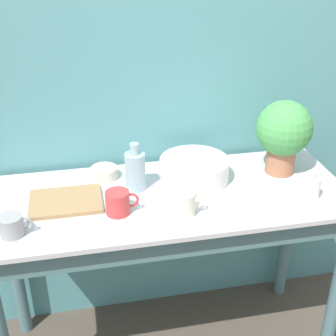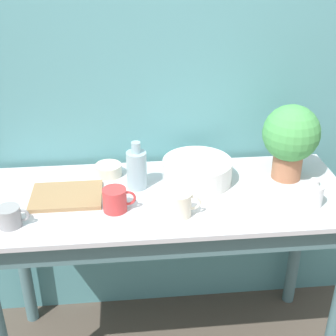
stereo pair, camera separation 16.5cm
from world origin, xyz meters
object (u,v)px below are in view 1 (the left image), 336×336
at_px(bowl_wash_large, 194,170).
at_px(mug_cream, 185,203).
at_px(mug_grey, 12,226).
at_px(bottle_short, 310,187).
at_px(tray_board, 66,201).
at_px(bowl_small_cream, 104,173).
at_px(mug_red, 118,203).
at_px(bottle_tall, 135,170).
at_px(potted_plant, 284,132).

height_order(bowl_wash_large, mug_cream, bowl_wash_large).
bearing_deg(mug_grey, bottle_short, 1.42).
distance_m(mug_cream, tray_board, 0.47).
bearing_deg(bowl_wash_large, bowl_small_cream, 166.38).
xyz_separation_m(mug_red, bowl_small_cream, (-0.03, 0.28, -0.02)).
bearing_deg(bottle_tall, bowl_wash_large, 5.94).
bearing_deg(bottle_short, bowl_wash_large, 150.87).
relative_size(bottle_short, mug_cream, 0.92).
xyz_separation_m(mug_cream, bowl_small_cream, (-0.27, 0.34, -0.02)).
distance_m(bowl_wash_large, bottle_short, 0.47).
bearing_deg(bottle_short, mug_cream, -177.71).
bearing_deg(bowl_small_cream, mug_red, -83.82).
relative_size(potted_plant, bottle_short, 2.90).
xyz_separation_m(potted_plant, tray_board, (-0.92, -0.08, -0.18)).
distance_m(bottle_short, tray_board, 0.96).
relative_size(potted_plant, bowl_wash_large, 1.11).
xyz_separation_m(bowl_wash_large, mug_red, (-0.34, -0.19, -0.00)).
xyz_separation_m(bowl_wash_large, bowl_small_cream, (-0.37, 0.09, -0.02)).
bearing_deg(mug_red, mug_cream, -13.53).
xyz_separation_m(bottle_short, tray_board, (-0.95, 0.15, -0.04)).
bearing_deg(bottle_tall, potted_plant, 1.93).
xyz_separation_m(potted_plant, mug_red, (-0.73, -0.19, -0.14)).
relative_size(mug_red, bowl_small_cream, 1.11).
distance_m(mug_cream, bowl_small_cream, 0.44).
relative_size(potted_plant, mug_grey, 2.82).
height_order(potted_plant, bottle_short, potted_plant).
xyz_separation_m(bowl_wash_large, mug_cream, (-0.10, -0.25, -0.00)).
relative_size(mug_grey, mug_cream, 0.94).
distance_m(bowl_small_cream, tray_board, 0.24).
distance_m(bowl_wash_large, mug_red, 0.39).
relative_size(potted_plant, bowl_small_cream, 2.85).
bearing_deg(mug_cream, bowl_wash_large, 68.09).
height_order(mug_red, bowl_small_cream, mug_red).
relative_size(bottle_tall, bottle_short, 1.82).
height_order(bowl_wash_large, mug_red, bowl_wash_large).
bearing_deg(bowl_wash_large, mug_red, -150.57).
bearing_deg(tray_board, bowl_wash_large, 8.82).
height_order(mug_cream, mug_red, mug_cream).
relative_size(mug_cream, bowl_small_cream, 1.07).
bearing_deg(mug_grey, bottle_tall, 26.47).
bearing_deg(potted_plant, bottle_short, -82.80).
distance_m(bowl_wash_large, tray_board, 0.54).
relative_size(mug_grey, bowl_small_cream, 1.01).
bearing_deg(mug_grey, mug_red, 9.83).
xyz_separation_m(bottle_short, mug_grey, (-1.13, -0.03, -0.01)).
relative_size(bowl_wash_large, bottle_short, 2.60).
xyz_separation_m(mug_grey, mug_cream, (0.62, 0.01, 0.01)).
distance_m(potted_plant, bottle_tall, 0.65).
bearing_deg(potted_plant, tray_board, -175.14).
bearing_deg(bowl_small_cream, tray_board, -133.47).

